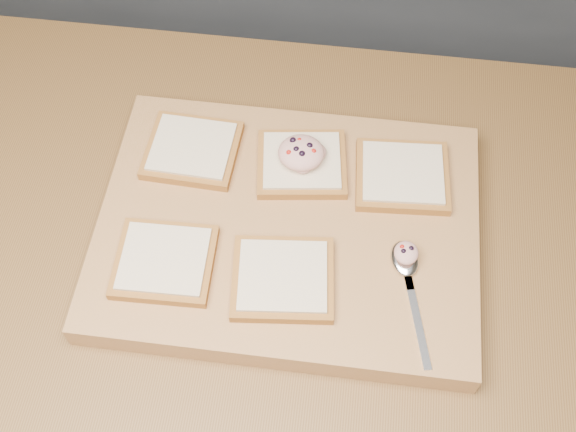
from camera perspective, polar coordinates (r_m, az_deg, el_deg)
name	(u,v)px	position (r m, az deg, el deg)	size (l,w,h in m)	color
ground	(293,430)	(1.85, 0.41, -16.57)	(4.00, 4.00, 0.00)	#515459
island_counter	(295,364)	(1.42, 0.53, -11.60)	(2.00, 0.80, 0.90)	slate
cutting_board	(288,229)	(1.00, 0.00, -1.05)	(0.52, 0.39, 0.04)	#B07A4B
bread_far_left	(192,150)	(1.05, -7.58, 5.22)	(0.13, 0.12, 0.02)	#9F6F29
bread_far_center	(302,163)	(1.03, 1.09, 4.19)	(0.14, 0.13, 0.02)	#9F6F29
bread_far_right	(402,175)	(1.03, 9.02, 3.18)	(0.14, 0.13, 0.02)	#9F6F29
bread_near_left	(165,261)	(0.96, -9.73, -3.55)	(0.13, 0.12, 0.02)	#9F6F29
bread_near_center	(283,278)	(0.93, -0.41, -4.94)	(0.14, 0.13, 0.02)	#9F6F29
tuna_salad_dollop	(301,153)	(1.01, 1.05, 5.03)	(0.07, 0.06, 0.03)	#DEA08E
spoon	(406,267)	(0.96, 9.34, -4.03)	(0.06, 0.18, 0.01)	silver
spoon_salad	(406,253)	(0.95, 9.32, -2.88)	(0.03, 0.04, 0.02)	#DEA08E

